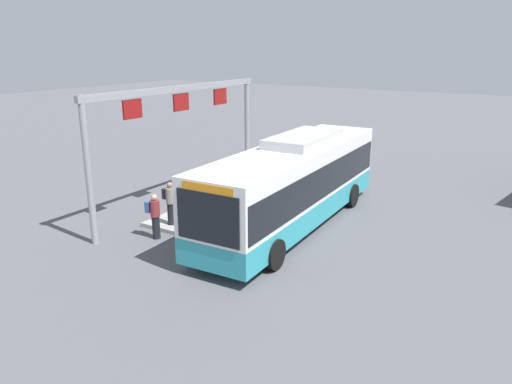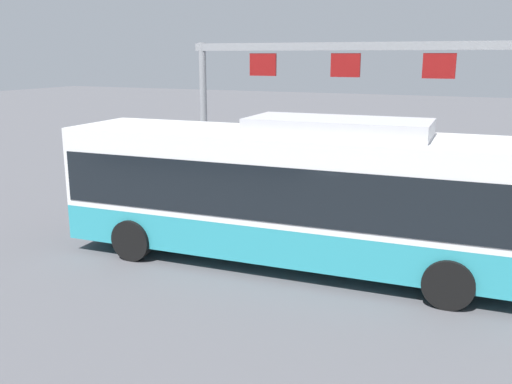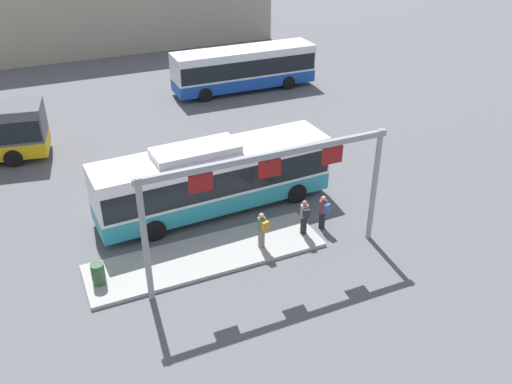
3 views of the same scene
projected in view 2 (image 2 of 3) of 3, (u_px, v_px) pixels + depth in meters
The scene contains 7 objects.
ground_plane at pixel (299, 264), 13.30m from camera, with size 120.00×120.00×0.00m, color #56565B.
platform_curb at pixel (399, 229), 15.71m from camera, with size 10.00×2.80×0.16m, color #9E9E99.
bus_main at pixel (300, 189), 12.87m from camera, with size 11.31×3.03×3.46m.
person_boarding at pixel (224, 182), 17.79m from camera, with size 0.40×0.57×1.67m.
person_waiting_near at pixel (258, 179), 17.52m from camera, with size 0.40×0.57×1.67m.
person_waiting_mid at pixel (325, 184), 16.82m from camera, with size 0.41×0.57×1.67m.
platform_sign_gantry at pixel (345, 89), 17.06m from camera, with size 10.21×0.24×5.20m.
Camera 2 is at (-4.20, 11.84, 4.79)m, focal length 39.59 mm.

